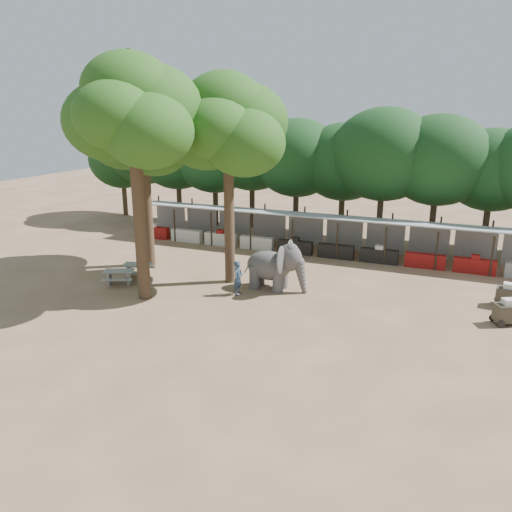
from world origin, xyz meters
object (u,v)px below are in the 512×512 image
at_px(yard_tree_left, 143,131).
at_px(cart_back, 508,295).
at_px(elephant, 276,266).
at_px(cart_front, 508,312).
at_px(yard_tree_center, 133,113).
at_px(yard_tree_back, 227,126).
at_px(picnic_table_far, 138,269).
at_px(handler, 238,278).
at_px(picnic_table_near, 119,275).

distance_m(yard_tree_left, cart_back, 21.80).
bearing_deg(cart_back, elephant, -163.25).
bearing_deg(elephant, cart_front, -1.99).
relative_size(cart_front, cart_back, 1.11).
relative_size(yard_tree_left, cart_front, 7.41).
xyz_separation_m(yard_tree_left, yard_tree_center, (3.00, -5.00, 1.01)).
bearing_deg(yard_tree_back, picnic_table_far, -163.00).
xyz_separation_m(handler, picnic_table_far, (-6.53, 0.33, -0.38)).
bearing_deg(picnic_table_near, elephant, -7.42).
bearing_deg(yard_tree_left, handler, -21.36).
bearing_deg(cart_back, picnic_table_far, -163.82).
xyz_separation_m(picnic_table_near, cart_front, (19.66, 2.20, 0.08)).
bearing_deg(handler, yard_tree_center, 119.16).
bearing_deg(yard_tree_center, picnic_table_far, 131.11).
xyz_separation_m(yard_tree_back, picnic_table_near, (-5.39, -2.95, -8.01)).
distance_m(yard_tree_left, elephant, 11.37).
bearing_deg(elephant, picnic_table_near, -162.81).
relative_size(handler, picnic_table_far, 0.94).
bearing_deg(yard_tree_left, picnic_table_far, -71.15).
bearing_deg(picnic_table_far, picnic_table_near, -115.56).
distance_m(yard_tree_left, handler, 10.79).
distance_m(yard_tree_left, yard_tree_center, 5.92).
bearing_deg(picnic_table_near, yard_tree_left, 74.13).
bearing_deg(yard_tree_back, picnic_table_near, -151.29).
distance_m(handler, cart_front, 12.91).
bearing_deg(handler, elephant, -41.63).
distance_m(yard_tree_center, picnic_table_far, 9.26).
height_order(yard_tree_back, picnic_table_near, yard_tree_back).
distance_m(elephant, picnic_table_near, 8.77).
height_order(yard_tree_center, handler, yard_tree_center).
bearing_deg(yard_tree_left, picnic_table_near, -81.24).
bearing_deg(cart_back, yard_tree_left, -171.34).
bearing_deg(cart_front, picnic_table_far, 157.40).
bearing_deg(picnic_table_far, yard_tree_center, -63.56).
xyz_separation_m(elephant, picnic_table_far, (-8.07, -1.20, -0.79)).
bearing_deg(yard_tree_center, cart_front, 10.64).
xyz_separation_m(handler, picnic_table_near, (-6.80, -1.06, -0.38)).
relative_size(yard_tree_back, elephant, 3.32).
xyz_separation_m(yard_tree_center, picnic_table_near, (-2.39, 1.05, -8.68)).
bearing_deg(handler, cart_front, -81.30).
bearing_deg(yard_tree_center, cart_back, 17.87).
height_order(yard_tree_left, yard_tree_back, yard_tree_back).
bearing_deg(cart_back, yard_tree_back, -166.67).
bearing_deg(cart_back, cart_front, -86.96).
bearing_deg(picnic_table_far, elephant, -6.24).
xyz_separation_m(elephant, picnic_table_near, (-8.34, -2.58, -0.80)).
xyz_separation_m(yard_tree_back, cart_front, (14.27, -0.76, -7.94)).
bearing_deg(cart_front, yard_tree_left, 150.06).
relative_size(yard_tree_back, handler, 6.22).
bearing_deg(elephant, yard_tree_left, 171.27).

